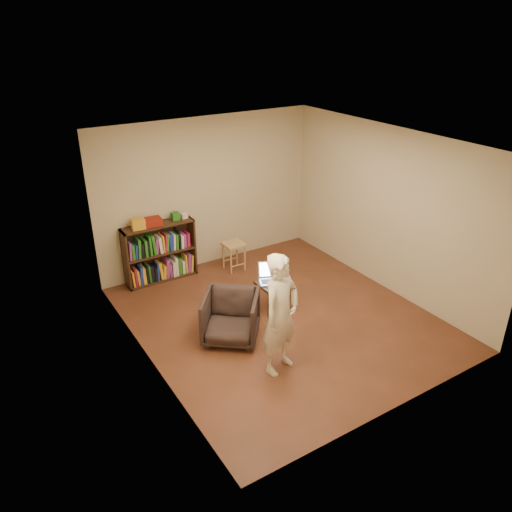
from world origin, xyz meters
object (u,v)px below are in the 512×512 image
laptop (271,277)px  person (281,314)px  bookshelf (160,255)px  side_table (273,287)px  stool (234,248)px  armchair (231,317)px

laptop → person: person is taller
person → bookshelf: bearing=78.3°
side_table → person: size_ratio=0.28×
bookshelf → stool: bookshelf is taller
bookshelf → person: person is taller
stool → laptop: bearing=-95.6°
laptop → person: (-0.74, -1.32, 0.30)m
person → armchair: bearing=84.8°
stool → laptop: size_ratio=1.07×
bookshelf → armchair: size_ratio=1.61×
side_table → person: 1.50m
person → stool: bearing=53.8°
bookshelf → side_table: size_ratio=2.74×
bookshelf → person: 3.08m
bookshelf → side_table: bearing=-59.3°
laptop → stool: bearing=109.3°
bookshelf → stool: bearing=-16.4°
stool → side_table: bearing=-96.0°
stool → armchair: bearing=-120.9°
bookshelf → laptop: bearing=-57.7°
armchair → person: (0.20, -0.88, 0.45)m
armchair → bookshelf: bearing=132.2°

